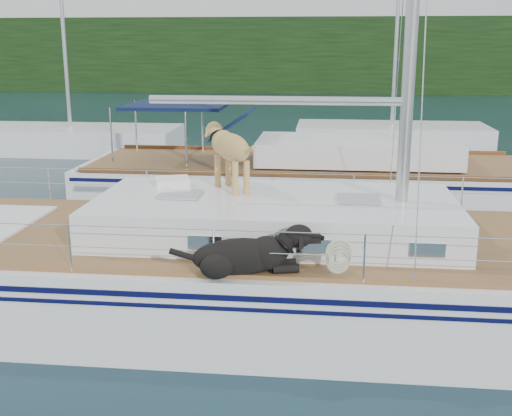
# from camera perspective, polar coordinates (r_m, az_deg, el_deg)

# --- Properties ---
(ground) EXTENTS (120.00, 120.00, 0.00)m
(ground) POSITION_cam_1_polar(r_m,az_deg,el_deg) (9.96, -3.02, -9.16)
(ground) COLOR black
(ground) RESTS_ON ground
(tree_line) EXTENTS (90.00, 3.00, 6.00)m
(tree_line) POSITION_cam_1_polar(r_m,az_deg,el_deg) (54.03, 4.82, 13.37)
(tree_line) COLOR black
(tree_line) RESTS_ON ground
(shore_bank) EXTENTS (92.00, 1.00, 1.20)m
(shore_bank) POSITION_cam_1_polar(r_m,az_deg,el_deg) (55.33, 4.80, 10.91)
(shore_bank) COLOR #595147
(shore_bank) RESTS_ON ground
(main_sailboat) EXTENTS (12.00, 3.97, 14.01)m
(main_sailboat) POSITION_cam_1_polar(r_m,az_deg,el_deg) (9.69, -2.54, -5.50)
(main_sailboat) COLOR white
(main_sailboat) RESTS_ON ground
(neighbor_sailboat) EXTENTS (11.00, 3.50, 13.30)m
(neighbor_sailboat) POSITION_cam_1_polar(r_m,az_deg,el_deg) (15.98, 4.92, 2.27)
(neighbor_sailboat) COLOR white
(neighbor_sailboat) RESTS_ON ground
(bg_boat_west) EXTENTS (8.00, 3.00, 11.65)m
(bg_boat_west) POSITION_cam_1_polar(r_m,az_deg,el_deg) (25.14, -16.10, 5.80)
(bg_boat_west) COLOR white
(bg_boat_west) RESTS_ON ground
(bg_boat_center) EXTENTS (7.20, 3.00, 11.65)m
(bg_boat_center) POSITION_cam_1_polar(r_m,az_deg,el_deg) (25.37, 11.92, 6.14)
(bg_boat_center) COLOR white
(bg_boat_center) RESTS_ON ground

